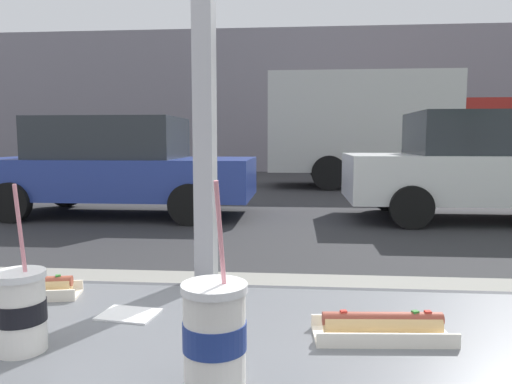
{
  "coord_description": "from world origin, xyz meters",
  "views": [
    {
      "loc": [
        0.24,
        -1.18,
        1.3
      ],
      "look_at": [
        -0.06,
        2.39,
        0.91
      ],
      "focal_mm": 33.85,
      "sensor_mm": 36.0,
      "label": 1
    }
  ],
  "objects": [
    {
      "name": "ground_plane",
      "position": [
        0.0,
        8.0,
        0.0
      ],
      "size": [
        60.0,
        60.0,
        0.0
      ],
      "primitive_type": "plane",
      "color": "#2D2D30"
    },
    {
      "name": "sidewalk_strip",
      "position": [
        0.0,
        1.6,
        0.06
      ],
      "size": [
        16.0,
        2.8,
        0.12
      ],
      "primitive_type": "cube",
      "color": "gray",
      "rests_on": "ground"
    },
    {
      "name": "building_facade_far",
      "position": [
        0.0,
        19.14,
        2.88
      ],
      "size": [
        28.0,
        1.2,
        5.75
      ],
      "primitive_type": "cube",
      "color": "gray",
      "rests_on": "ground"
    },
    {
      "name": "soda_cup_left",
      "position": [
        -0.25,
        -0.39,
        1.0
      ],
      "size": [
        0.09,
        0.09,
        0.3
      ],
      "color": "white",
      "rests_on": "window_counter"
    },
    {
      "name": "soda_cup_right",
      "position": [
        0.12,
        -0.49,
        1.01
      ],
      "size": [
        0.1,
        0.1,
        0.32
      ],
      "color": "silver",
      "rests_on": "window_counter"
    },
    {
      "name": "hotdog_tray_near",
      "position": [
        0.41,
        -0.28,
        0.95
      ],
      "size": [
        0.27,
        0.12,
        0.05
      ],
      "color": "silver",
      "rests_on": "window_counter"
    },
    {
      "name": "hotdog_tray_far",
      "position": [
        -0.41,
        -0.11,
        0.95
      ],
      "size": [
        0.26,
        0.13,
        0.05
      ],
      "color": "beige",
      "rests_on": "window_counter"
    },
    {
      "name": "napkin_wrapper",
      "position": [
        -0.12,
        -0.2,
        0.93
      ],
      "size": [
        0.13,
        0.11,
        0.0
      ],
      "primitive_type": "cube",
      "rotation": [
        0.0,
        0.0,
        -0.14
      ],
      "color": "white",
      "rests_on": "window_counter"
    },
    {
      "name": "parked_car_blue",
      "position": [
        -2.86,
        6.9,
        0.86
      ],
      "size": [
        4.6,
        2.02,
        1.68
      ],
      "color": "#283D93",
      "rests_on": "ground"
    },
    {
      "name": "parked_car_white",
      "position": [
        3.3,
        6.9,
        0.88
      ],
      "size": [
        4.46,
        2.04,
        1.75
      ],
      "color": "silver",
      "rests_on": "ground"
    },
    {
      "name": "box_truck",
      "position": [
        2.65,
        12.43,
        1.66
      ],
      "size": [
        6.68,
        2.44,
        3.07
      ],
      "color": "beige",
      "rests_on": "ground"
    }
  ]
}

